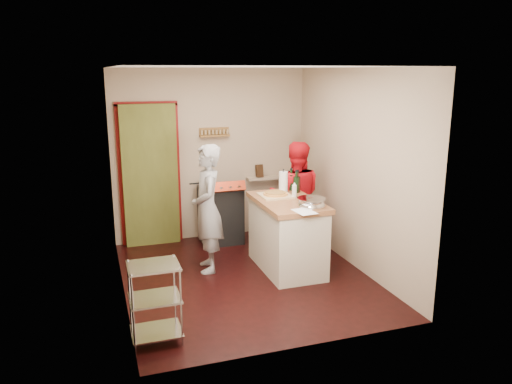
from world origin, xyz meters
The scene contains 10 objects.
floor centered at (0.00, 0.00, 0.00)m, with size 3.50×3.50×0.00m, color black.
back_wall centered at (-0.64, 1.78, 1.13)m, with size 3.00×0.44×2.60m.
left_wall centered at (-1.50, 0.00, 1.30)m, with size 0.04×3.50×2.60m, color gray.
right_wall centered at (1.50, 0.00, 1.30)m, with size 0.04×3.50×2.60m, color gray.
ceiling centered at (0.00, 0.00, 2.61)m, with size 3.00×3.50×0.02m, color white.
stove centered at (0.05, 1.42, 0.45)m, with size 0.60×0.63×1.00m.
wire_shelving centered at (-1.28, -1.20, 0.44)m, with size 0.48×0.40×0.80m.
island centered at (0.61, 0.10, 0.50)m, with size 0.74×1.35×1.25m.
person_stripe centered at (-0.39, 0.40, 0.83)m, with size 0.61×0.40×1.66m, color silver.
person_red centered at (1.00, 0.77, 0.80)m, with size 0.77×0.60×1.59m, color red.
Camera 1 is at (-1.75, -5.66, 2.56)m, focal length 35.00 mm.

